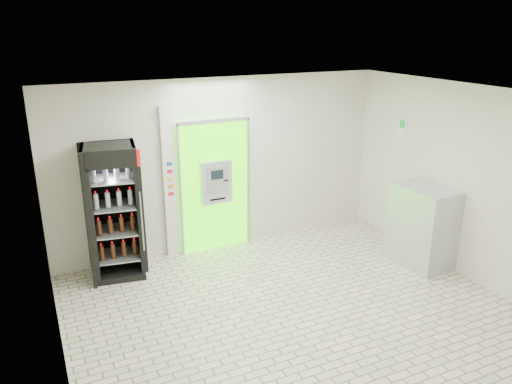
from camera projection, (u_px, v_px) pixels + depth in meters
ground at (290, 309)px, 7.06m from camera, size 6.00×6.00×0.00m
room_shell at (294, 185)px, 6.47m from camera, size 6.00×6.00×6.00m
atm_assembly at (214, 185)px, 8.67m from camera, size 1.30×0.24×2.33m
pillar at (170, 183)px, 8.34m from camera, size 0.22×0.11×2.60m
beverage_cooler at (114, 214)px, 7.76m from camera, size 0.90×0.84×2.12m
steel_cabinet at (422, 226)px, 8.21m from camera, size 0.73×1.04×1.34m
exit_sign at (403, 126)px, 8.79m from camera, size 0.02×0.22×0.26m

